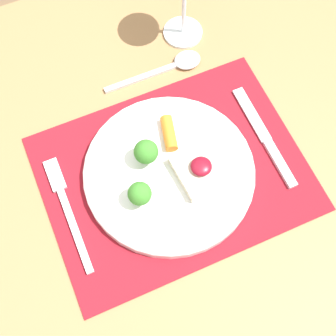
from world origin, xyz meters
TOP-DOWN VIEW (x-y plane):
  - ground_plane at (0.00, 0.00)m, footprint 8.00×8.00m
  - dining_table at (0.00, 0.00)m, footprint 1.47×0.97m
  - placemat at (0.00, 0.00)m, footprint 0.45×0.34m
  - dinner_plate at (-0.01, 0.00)m, footprint 0.29×0.29m
  - fork at (-0.19, 0.02)m, footprint 0.02×0.21m
  - knife at (0.18, -0.01)m, footprint 0.02×0.21m
  - spoon at (0.10, 0.20)m, footprint 0.20×0.04m

SIDE VIEW (x-z plane):
  - ground_plane at x=0.00m, z-range 0.00..0.00m
  - dining_table at x=0.00m, z-range 0.29..1.05m
  - placemat at x=0.00m, z-range 0.76..0.77m
  - fork at x=-0.19m, z-range 0.77..0.77m
  - knife at x=0.18m, z-range 0.77..0.77m
  - spoon at x=0.10m, z-range 0.76..0.78m
  - dinner_plate at x=-0.01m, z-range 0.75..0.82m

